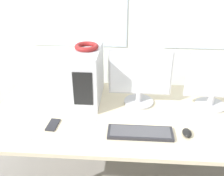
# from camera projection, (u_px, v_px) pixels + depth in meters

# --- Properties ---
(wall_back) EXTENTS (8.00, 0.07, 2.70)m
(wall_back) POSITION_uv_depth(u_px,v_px,m) (148.00, 3.00, 2.05)
(wall_back) COLOR silver
(wall_back) RESTS_ON ground_plane
(desk) EXTENTS (2.14, 0.91, 0.70)m
(desk) POSITION_uv_depth(u_px,v_px,m) (146.00, 118.00, 1.85)
(desk) COLOR beige
(desk) RESTS_ON ground_plane
(pc_tower) EXTENTS (0.19, 0.45, 0.40)m
(pc_tower) POSITION_uv_depth(u_px,v_px,m) (88.00, 75.00, 1.93)
(pc_tower) COLOR silver
(pc_tower) RESTS_ON desk
(headphones) EXTENTS (0.17, 0.17, 0.03)m
(headphones) POSITION_uv_depth(u_px,v_px,m) (87.00, 47.00, 1.82)
(headphones) COLOR maroon
(headphones) RESTS_ON pc_tower
(monitor_main) EXTENTS (0.45, 0.22, 0.42)m
(monitor_main) POSITION_uv_depth(u_px,v_px,m) (140.00, 77.00, 1.86)
(monitor_main) COLOR #B7B7BC
(monitor_main) RESTS_ON desk
(monitor_right_near) EXTENTS (0.41, 0.22, 0.42)m
(monitor_right_near) POSITION_uv_depth(u_px,v_px,m) (215.00, 81.00, 1.82)
(monitor_right_near) COLOR #B7B7BC
(monitor_right_near) RESTS_ON desk
(keyboard) EXTENTS (0.40, 0.13, 0.02)m
(keyboard) POSITION_uv_depth(u_px,v_px,m) (140.00, 133.00, 1.62)
(keyboard) COLOR #28282D
(keyboard) RESTS_ON desk
(mouse) EXTENTS (0.06, 0.09, 0.03)m
(mouse) POSITION_uv_depth(u_px,v_px,m) (187.00, 133.00, 1.61)
(mouse) COLOR black
(mouse) RESTS_ON desk
(cell_phone) EXTENTS (0.07, 0.13, 0.01)m
(cell_phone) POSITION_uv_depth(u_px,v_px,m) (53.00, 125.00, 1.71)
(cell_phone) COLOR #232328
(cell_phone) RESTS_ON desk
(paper_sheet_left) EXTENTS (0.24, 0.32, 0.00)m
(paper_sheet_left) POSITION_uv_depth(u_px,v_px,m) (77.00, 127.00, 1.69)
(paper_sheet_left) COLOR white
(paper_sheet_left) RESTS_ON desk
(paper_sheet_front) EXTENTS (0.28, 0.34, 0.00)m
(paper_sheet_front) POSITION_uv_depth(u_px,v_px,m) (21.00, 132.00, 1.65)
(paper_sheet_front) COLOR white
(paper_sheet_front) RESTS_ON desk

